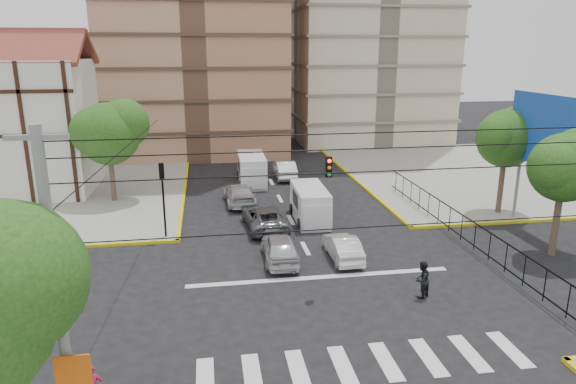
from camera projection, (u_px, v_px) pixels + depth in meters
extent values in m
plane|color=black|center=(326.00, 288.00, 23.91)|extent=(160.00, 160.00, 0.00)
cube|color=gray|center=(16.00, 191.00, 39.85)|extent=(26.00, 26.00, 0.15)
cube|color=gray|center=(492.00, 172.00, 45.95)|extent=(26.00, 26.00, 0.15)
cube|color=silver|center=(364.00, 363.00, 18.21)|extent=(12.00, 2.40, 0.01)
cube|color=silver|center=(320.00, 277.00, 25.05)|extent=(13.00, 0.40, 0.01)
cube|color=silver|center=(21.00, 128.00, 38.67)|extent=(10.00, 8.00, 10.00)
cube|color=maroon|center=(0.00, 47.00, 35.27)|extent=(10.80, 4.25, 2.65)
cube|color=maroon|center=(19.00, 47.00, 38.88)|extent=(10.80, 4.25, 2.65)
cylinder|color=slate|center=(558.00, 205.00, 29.35)|extent=(0.20, 0.20, 4.00)
cylinder|color=slate|center=(517.00, 187.00, 33.15)|extent=(0.20, 0.20, 4.00)
cube|color=silver|center=(545.00, 130.00, 30.16)|extent=(0.25, 6.00, 4.00)
cube|color=blue|center=(542.00, 130.00, 30.13)|extent=(0.08, 6.20, 4.20)
sphere|color=#1B4C15|center=(6.00, 279.00, 11.64)|extent=(3.68, 3.68, 3.68)
cylinder|color=#473828|center=(557.00, 218.00, 27.23)|extent=(0.36, 0.36, 4.20)
sphere|color=#1B4C15|center=(564.00, 168.00, 26.49)|extent=(3.60, 3.60, 3.60)
sphere|color=#1B4C15|center=(556.00, 166.00, 26.04)|extent=(2.70, 2.70, 2.70)
cylinder|color=#473828|center=(501.00, 182.00, 34.00)|extent=(0.36, 0.36, 4.48)
sphere|color=#1B4C15|center=(506.00, 138.00, 33.21)|extent=(3.80, 3.80, 3.80)
sphere|color=#1B4C15|center=(518.00, 129.00, 33.48)|extent=(3.04, 3.04, 3.04)
sphere|color=#1B4C15|center=(498.00, 137.00, 32.76)|extent=(2.85, 2.85, 2.85)
cylinder|color=#473828|center=(112.00, 174.00, 36.72)|extent=(0.36, 0.36, 4.20)
sphere|color=#1B4C15|center=(108.00, 134.00, 35.94)|extent=(4.40, 4.40, 4.40)
sphere|color=#1B4C15|center=(124.00, 123.00, 36.21)|extent=(3.52, 3.52, 3.52)
sphere|color=#1B4C15|center=(94.00, 132.00, 35.46)|extent=(3.30, 3.30, 3.30)
cylinder|color=black|center=(164.00, 208.00, 29.62)|extent=(0.12, 0.12, 3.50)
cube|color=black|center=(162.00, 171.00, 29.03)|extent=(0.28, 0.22, 0.90)
sphere|color=#FF0C0C|center=(161.00, 166.00, 28.95)|extent=(0.17, 0.17, 0.17)
cube|color=black|center=(329.00, 167.00, 22.34)|extent=(0.28, 0.22, 0.90)
cylinder|color=black|center=(408.00, 225.00, 13.67)|extent=(18.00, 0.03, 0.03)
cylinder|color=slate|center=(59.00, 305.00, 12.73)|extent=(0.28, 0.28, 9.00)
cube|color=slate|center=(37.00, 137.00, 11.59)|extent=(1.40, 0.12, 0.12)
cube|color=#E5590C|center=(74.00, 376.00, 13.03)|extent=(0.90, 0.06, 1.20)
cube|color=silver|center=(310.00, 204.00, 33.12)|extent=(2.02, 4.82, 2.20)
cube|color=silver|center=(316.00, 215.00, 31.34)|extent=(1.84, 1.19, 1.53)
cube|color=black|center=(317.00, 208.00, 30.88)|extent=(1.77, 0.14, 0.86)
cylinder|color=black|center=(300.00, 223.00, 31.74)|extent=(0.25, 0.67, 0.67)
cylinder|color=black|center=(329.00, 222.00, 32.01)|extent=(0.25, 0.67, 0.67)
cylinder|color=black|center=(292.00, 209.00, 34.64)|extent=(0.25, 0.67, 0.67)
cylinder|color=black|center=(318.00, 207.00, 34.92)|extent=(0.25, 0.67, 0.67)
cube|color=silver|center=(252.00, 169.00, 42.14)|extent=(2.17, 5.23, 2.39)
cube|color=silver|center=(254.00, 177.00, 40.21)|extent=(2.00, 1.28, 1.66)
cube|color=black|center=(254.00, 171.00, 39.71)|extent=(1.92, 0.13, 0.94)
cylinder|color=black|center=(241.00, 185.00, 40.63)|extent=(0.25, 0.73, 0.73)
cylinder|color=black|center=(266.00, 184.00, 40.93)|extent=(0.25, 0.73, 0.73)
cylinder|color=black|center=(239.00, 175.00, 43.79)|extent=(0.25, 0.73, 0.73)
cylinder|color=black|center=(262.00, 174.00, 44.10)|extent=(0.25, 0.73, 0.73)
imported|color=silver|center=(280.00, 248.00, 26.79)|extent=(1.85, 4.36, 1.47)
imported|color=white|center=(343.00, 247.00, 27.12)|extent=(1.37, 3.92, 1.29)
imported|color=slate|center=(265.00, 217.00, 31.71)|extent=(2.69, 5.23, 1.41)
imported|color=silver|center=(239.00, 194.00, 36.76)|extent=(2.21, 5.02, 1.43)
imported|color=#2A2A2C|center=(309.00, 186.00, 38.61)|extent=(2.36, 4.64, 1.52)
imported|color=white|center=(285.00, 169.00, 44.01)|extent=(1.69, 4.64, 1.52)
imported|color=black|center=(422.00, 279.00, 22.83)|extent=(1.06, 1.02, 1.72)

